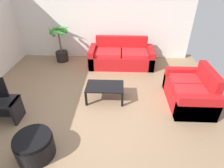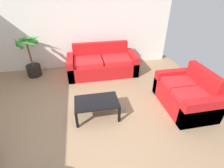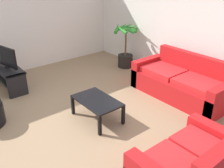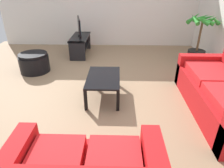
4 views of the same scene
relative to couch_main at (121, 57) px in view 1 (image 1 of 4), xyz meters
name	(u,v)px [view 1 (image 1 of 4)]	position (x,y,z in m)	size (l,w,h in m)	color
ground_plane	(93,108)	(-0.65, -2.28, -0.30)	(6.60, 6.60, 0.00)	#937556
wall_back	(103,19)	(-0.65, 0.72, 1.05)	(6.00, 0.06, 2.70)	silver
couch_main	(121,57)	(0.00, 0.00, 0.00)	(2.07, 0.90, 0.90)	red
couch_loveseat	(190,92)	(1.63, -1.95, -0.01)	(0.90, 1.40, 0.90)	red
coffee_table	(105,88)	(-0.40, -1.92, 0.04)	(0.90, 0.57, 0.40)	black
potted_palm	(61,47)	(-2.07, 0.27, 0.21)	(0.78, 0.78, 1.24)	black
ottoman	(35,146)	(-1.48, -3.57, -0.09)	(0.66, 0.66, 0.43)	black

